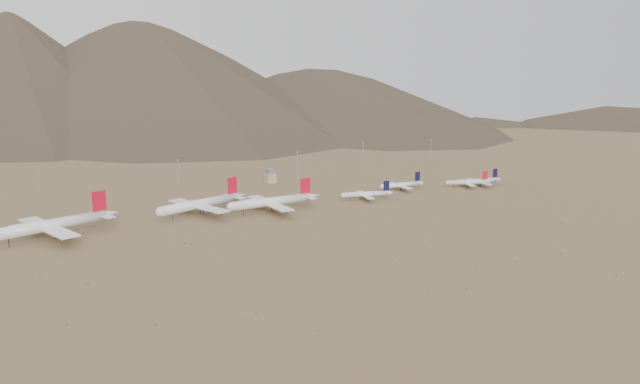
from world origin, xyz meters
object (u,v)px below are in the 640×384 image
narrowbody_a (367,194)px  narrowbody_b (402,185)px  widebody_west (51,225)px  widebody_centre (200,204)px  widebody_east (272,201)px  control_tower (271,177)px

narrowbody_a → narrowbody_b: narrowbody_b is taller
widebody_west → widebody_centre: size_ratio=1.10×
widebody_centre → narrowbody_b: (167.20, 0.56, -3.01)m
widebody_centre → widebody_east: 47.82m
narrowbody_a → narrowbody_b: bearing=36.4°
narrowbody_a → widebody_east: bearing=-164.1°
widebody_west → widebody_centre: 95.12m
widebody_west → narrowbody_a: bearing=-17.0°
control_tower → narrowbody_a: bearing=-70.8°
widebody_west → narrowbody_a: (217.29, -1.74, -3.70)m
widebody_centre → narrowbody_b: bearing=-17.5°
narrowbody_a → control_tower: 102.73m
widebody_east → control_tower: 106.50m
widebody_centre → widebody_east: bearing=-36.9°
narrowbody_b → control_tower: 112.04m
narrowbody_b → widebody_west: bearing=-173.2°
widebody_centre → narrowbody_a: widebody_centre is taller
widebody_east → narrowbody_a: size_ratio=1.73×
widebody_west → widebody_centre: bearing=-8.0°
widebody_east → control_tower: (44.20, 96.88, -1.89)m
widebody_west → widebody_east: bearing=-17.2°
widebody_east → control_tower: bearing=63.7°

